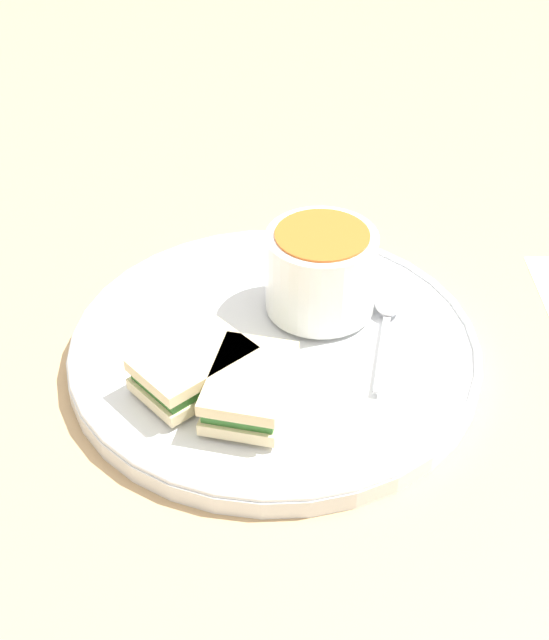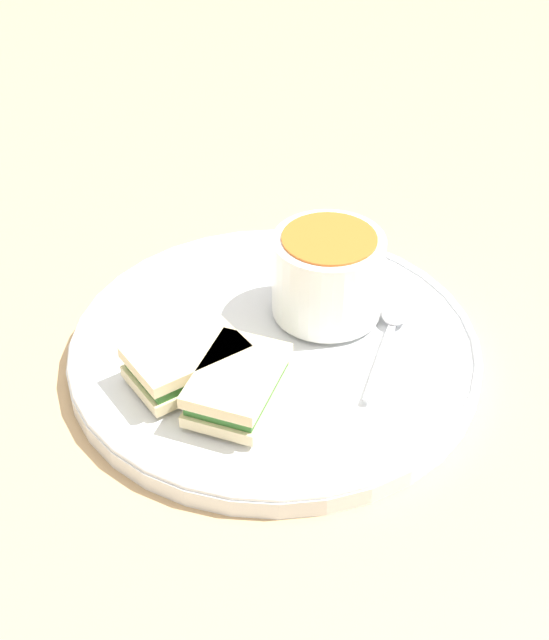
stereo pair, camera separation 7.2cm
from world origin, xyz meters
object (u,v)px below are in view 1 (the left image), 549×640
at_px(sandwich_half_near, 193,368).
at_px(sandwich_half_far, 248,387).
at_px(spoon, 388,312).
at_px(soup_bowl, 321,270).

relative_size(sandwich_half_near, sandwich_half_far, 1.19).
xyz_separation_m(spoon, sandwich_half_near, (-0.13, -0.12, 0.01)).
relative_size(spoon, sandwich_half_near, 1.23).
height_order(soup_bowl, spoon, soup_bowl).
distance_m(soup_bowl, sandwich_half_far, 0.14).
distance_m(spoon, sandwich_half_near, 0.18).
height_order(sandwich_half_near, sandwich_half_far, same).
distance_m(sandwich_half_near, sandwich_half_far, 0.05).
height_order(spoon, sandwich_half_near, sandwich_half_near).
bearing_deg(soup_bowl, sandwich_half_far, -101.92).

